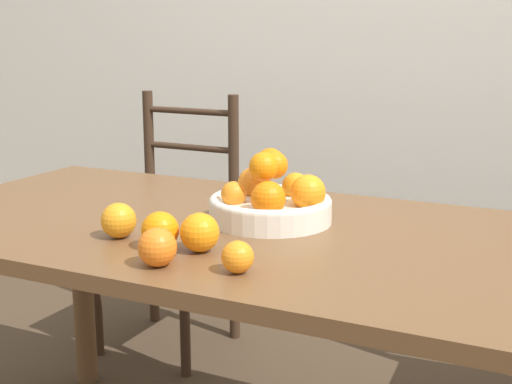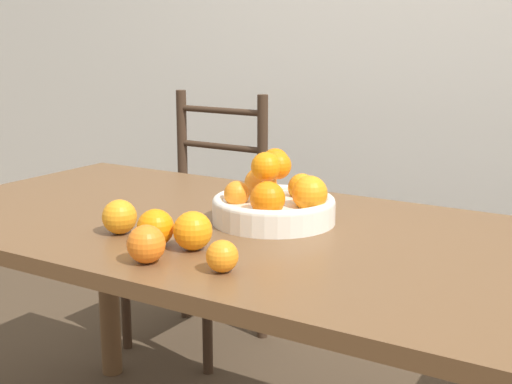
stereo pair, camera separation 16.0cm
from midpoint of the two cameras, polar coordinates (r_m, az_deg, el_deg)
name	(u,v)px [view 2 (the right image)]	position (r m, az deg, el deg)	size (l,w,h in m)	color
dining_table	(259,266)	(1.67, 3.03, -5.97)	(1.81, 0.86, 0.73)	brown
fruit_bowl	(276,201)	(1.68, 4.33, -0.72)	(0.29, 0.29, 0.17)	silver
orange_loose_0	(155,228)	(1.51, -5.05, -2.89)	(0.08, 0.08, 0.08)	orange
orange_loose_1	(146,244)	(1.40, -5.55, -4.22)	(0.08, 0.08, 0.08)	orange
orange_loose_2	(222,256)	(1.34, 0.70, -5.21)	(0.06, 0.06, 0.06)	orange
orange_loose_3	(193,231)	(1.47, -1.99, -3.16)	(0.08, 0.08, 0.08)	orange
orange_loose_4	(120,217)	(1.60, -8.09, -2.02)	(0.08, 0.08, 0.08)	orange
chair_left	(201,224)	(2.70, -2.77, -2.62)	(0.42, 0.40, 0.95)	#382619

